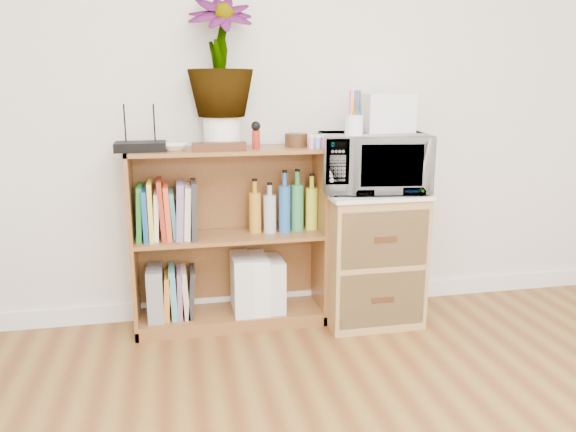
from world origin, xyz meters
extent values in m
cube|color=white|center=(0.00, 2.24, 0.05)|extent=(4.00, 0.02, 0.10)
cube|color=brown|center=(-0.35, 2.10, 0.47)|extent=(1.00, 0.30, 0.95)
cube|color=#9E7542|center=(0.40, 2.02, 0.35)|extent=(0.50, 0.45, 0.70)
imported|color=white|center=(0.40, 2.02, 0.87)|extent=(0.58, 0.43, 0.30)
cylinder|color=white|center=(0.26, 1.94, 1.07)|extent=(0.09, 0.09, 0.10)
cube|color=silver|center=(0.49, 2.09, 1.12)|extent=(0.25, 0.21, 0.20)
cube|color=black|center=(-0.77, 2.08, 0.97)|extent=(0.24, 0.17, 0.04)
imported|color=white|center=(-0.61, 2.07, 0.97)|extent=(0.13, 0.13, 0.03)
cylinder|color=white|center=(-0.37, 2.12, 1.03)|extent=(0.19, 0.19, 0.16)
imported|color=#286628|center=(-0.37, 2.12, 1.40)|extent=(0.32, 0.32, 0.58)
cube|color=#3C1D10|center=(-0.40, 2.00, 0.97)|extent=(0.26, 0.07, 0.04)
cylinder|color=#A02013|center=(-0.21, 2.06, 1.00)|extent=(0.04, 0.04, 0.09)
cylinder|color=#3C2210|center=(0.01, 2.11, 0.98)|extent=(0.12, 0.12, 0.07)
cube|color=pink|center=(0.10, 2.01, 0.98)|extent=(0.11, 0.04, 0.06)
cube|color=gray|center=(-0.74, 2.10, 0.21)|extent=(0.08, 0.22, 0.27)
cube|color=silver|center=(-0.29, 2.09, 0.23)|extent=(0.10, 0.25, 0.31)
cube|color=white|center=(-0.20, 2.09, 0.22)|extent=(0.10, 0.24, 0.31)
cube|color=silver|center=(-0.11, 2.09, 0.21)|extent=(0.09, 0.23, 0.29)
cube|color=#1E7427|center=(-0.80, 2.10, 0.64)|extent=(0.04, 0.20, 0.28)
cube|color=navy|center=(-0.77, 2.10, 0.63)|extent=(0.03, 0.20, 0.26)
cube|color=yellow|center=(-0.74, 2.10, 0.65)|extent=(0.02, 0.20, 0.30)
cube|color=white|center=(-0.72, 2.10, 0.62)|extent=(0.03, 0.20, 0.24)
cube|color=maroon|center=(-0.69, 2.10, 0.65)|extent=(0.04, 0.20, 0.30)
cube|color=#E74D28|center=(-0.66, 2.10, 0.64)|extent=(0.04, 0.20, 0.27)
cube|color=teal|center=(-0.63, 2.10, 0.62)|extent=(0.04, 0.20, 0.24)
cube|color=slate|center=(-0.60, 2.10, 0.64)|extent=(0.05, 0.20, 0.29)
cube|color=beige|center=(-0.56, 2.10, 0.63)|extent=(0.05, 0.20, 0.27)
cube|color=#282828|center=(-0.53, 2.10, 0.65)|extent=(0.04, 0.20, 0.29)
cylinder|color=#BF8123|center=(-0.21, 2.10, 0.64)|extent=(0.06, 0.06, 0.28)
cylinder|color=#AAB8C1|center=(-0.13, 2.10, 0.63)|extent=(0.07, 0.07, 0.26)
cylinder|color=#2661B1|center=(-0.06, 2.10, 0.66)|extent=(0.06, 0.06, 0.32)
cylinder|color=#359253|center=(0.02, 2.10, 0.66)|extent=(0.07, 0.07, 0.32)
cylinder|color=#BDCC30|center=(0.10, 2.10, 0.65)|extent=(0.07, 0.07, 0.29)
cylinder|color=silver|center=(0.18, 2.10, 0.63)|extent=(0.06, 0.06, 0.26)
cube|color=orange|center=(-0.69, 2.10, 0.19)|extent=(0.04, 0.19, 0.23)
cube|color=teal|center=(-0.65, 2.10, 0.20)|extent=(0.04, 0.19, 0.27)
cube|color=#845986|center=(-0.62, 2.10, 0.20)|extent=(0.03, 0.19, 0.25)
cube|color=#C7A89B|center=(-0.59, 2.10, 0.20)|extent=(0.04, 0.19, 0.26)
cube|color=#252525|center=(-0.56, 2.10, 0.20)|extent=(0.05, 0.19, 0.26)
camera|label=1|loc=(-0.62, -0.74, 1.28)|focal=35.00mm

